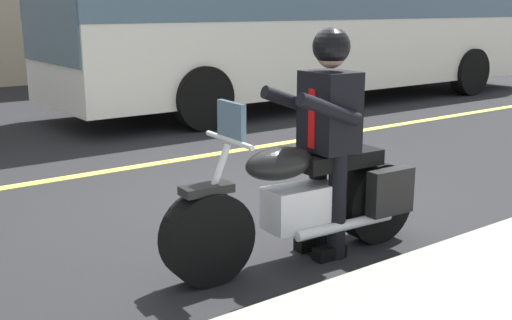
# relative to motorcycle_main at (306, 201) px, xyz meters

# --- Properties ---
(ground_plane) EXTENTS (80.00, 80.00, 0.00)m
(ground_plane) POSITION_rel_motorcycle_main_xyz_m (-0.47, -1.35, -0.45)
(ground_plane) COLOR black
(lane_center_stripe) EXTENTS (60.00, 0.16, 0.01)m
(lane_center_stripe) POSITION_rel_motorcycle_main_xyz_m (-0.47, -3.35, -0.45)
(lane_center_stripe) COLOR #E5DB4C
(lane_center_stripe) RESTS_ON ground_plane
(motorcycle_main) EXTENTS (2.22, 0.69, 1.26)m
(motorcycle_main) POSITION_rel_motorcycle_main_xyz_m (0.00, 0.00, 0.00)
(motorcycle_main) COLOR black
(motorcycle_main) RESTS_ON ground_plane
(rider_main) EXTENTS (0.65, 0.58, 1.74)m
(rider_main) POSITION_rel_motorcycle_main_xyz_m (-0.19, 0.01, 0.58)
(rider_main) COLOR black
(rider_main) RESTS_ON ground_plane
(bus_near) EXTENTS (11.05, 2.70, 3.30)m
(bus_near) POSITION_rel_motorcycle_main_xyz_m (-5.71, -6.09, 1.42)
(bus_near) COLOR white
(bus_near) RESTS_ON ground_plane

